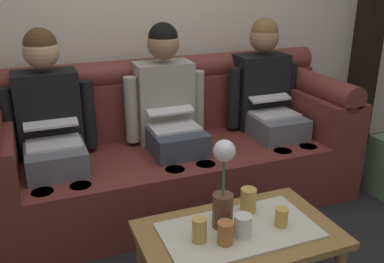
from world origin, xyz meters
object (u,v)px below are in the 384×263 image
Objects in this scene: couch at (170,151)px; person_left at (51,125)px; coffee_table at (239,239)px; cup_near_left at (243,226)px; person_right at (268,99)px; cup_near_right at (199,230)px; flower_vase at (223,188)px; person_middle at (169,111)px; cup_far_right at (248,200)px; cup_far_center at (225,233)px; cup_far_left at (281,217)px.

couch is 0.81m from person_left.
cup_near_left is at bearing -102.58° from coffee_table.
person_right is 1.31m from coffee_table.
cup_near_right is at bearing -62.54° from person_left.
flower_vase is (-0.06, -0.97, 0.21)m from couch.
person_middle is 2.73× the size of flower_vase.
couch is at bearing 90.00° from person_middle.
cup_far_center is at bearing -138.11° from cup_far_right.
coffee_table is 8.67× the size of cup_near_left.
person_middle is at bearing 0.01° from person_left.
coffee_table is 8.08× the size of cup_near_right.
person_left is 9.66× the size of cup_far_right.
flower_vase is at bearing -130.19° from person_right.
cup_near_right is at bearing -175.74° from coffee_table.
person_left reaches higher than coffee_table.
flower_vase reaches higher than cup_far_left.
cup_near_left is at bearing -10.68° from cup_near_right.
cup_far_left is 0.73× the size of cup_far_right.
person_left is at bearing 134.34° from cup_far_right.
person_middle is 10.44× the size of cup_near_right.
cup_far_left is 0.20m from cup_far_right.
coffee_table is 10.23× the size of cup_far_left.
person_right is (1.50, 0.00, -0.00)m from person_left.
person_right is at bearing 62.74° from cup_far_left.
coffee_table is 2.12× the size of flower_vase.
person_right is 13.22× the size of cup_far_left.
person_right is 11.21× the size of cup_near_left.
person_left is at bearing 120.35° from cup_far_center.
person_middle is 1.08m from cup_near_right.
person_middle is at bearing 84.21° from cup_far_center.
couch is 1.06m from cup_near_right.
coffee_table is (0.00, -1.03, -0.05)m from couch.
flower_vase is at bearing -93.75° from couch.
cup_far_right reaches higher than cup_near_right.
cup_near_right is at bearing 169.32° from cup_near_left.
cup_near_right is (-0.21, -0.02, 0.11)m from coffee_table.
person_middle reaches higher than cup_far_right.
couch is at bearing 89.36° from cup_near_left.
cup_far_right reaches higher than coffee_table.
cup_near_right is (-0.96, -1.04, -0.23)m from person_right.
person_middle is 1.08m from coffee_table.
person_middle is 1.11m from cup_far_left.
cup_near_right is (-0.21, -1.04, -0.23)m from person_middle.
person_middle is 1.12m from cup_far_center.
cup_near_right is 1.08× the size of cup_far_center.
person_right is 1.29× the size of coffee_table.
person_left and person_middle have the same top height.
cup_far_left is (0.27, -0.10, -0.16)m from flower_vase.
person_middle reaches higher than couch.
cup_far_left is at bearing 5.29° from cup_far_center.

